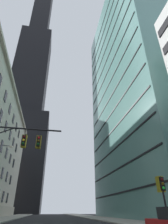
{
  "coord_description": "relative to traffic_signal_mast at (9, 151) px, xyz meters",
  "views": [
    {
      "loc": [
        -1.33,
        -9.08,
        1.26
      ],
      "look_at": [
        3.08,
        14.97,
        14.46
      ],
      "focal_mm": 29.39,
      "sensor_mm": 36.0,
      "label": 1
    }
  ],
  "objects": [
    {
      "name": "glass_office_midrise",
      "position": [
        24.84,
        19.09,
        23.85
      ],
      "size": [
        18.63,
        33.44,
        58.57
      ],
      "color": "slate",
      "rests_on": "ground"
    },
    {
      "name": "dark_skyscraper",
      "position": [
        -13.0,
        79.49,
        58.18
      ],
      "size": [
        27.52,
        27.52,
        219.45
      ],
      "color": "black",
      "rests_on": "ground"
    },
    {
      "name": "traffic_light_near_right",
      "position": [
        11.04,
        -2.57,
        -2.69
      ],
      "size": [
        0.4,
        0.63,
        3.28
      ],
      "color": "black",
      "rests_on": "sidewalk_right"
    },
    {
      "name": "traffic_signal_mast",
      "position": [
        0.0,
        0.0,
        0.0
      ],
      "size": [
        6.66,
        0.63,
        7.49
      ],
      "color": "black",
      "rests_on": "sidewalk_left"
    }
  ]
}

